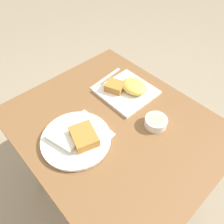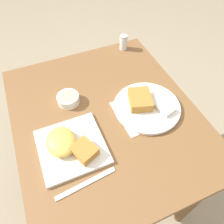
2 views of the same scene
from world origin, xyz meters
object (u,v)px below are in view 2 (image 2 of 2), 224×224
object	(u,v)px
plate_square_near	(69,145)
butter_knife	(86,183)
plate_oval_far	(146,105)
sauce_ramekin	(68,99)
salt_shaker	(123,43)

from	to	relation	value
plate_square_near	butter_knife	xyz separation A→B (m)	(0.15, 0.01, -0.02)
plate_square_near	plate_oval_far	xyz separation A→B (m)	(-0.06, 0.36, -0.00)
sauce_ramekin	butter_knife	distance (m)	0.38
plate_square_near	plate_oval_far	size ratio (longest dim) A/B	0.85
butter_knife	plate_oval_far	bearing A→B (deg)	26.34
plate_square_near	butter_knife	size ratio (longest dim) A/B	1.10
butter_knife	salt_shaker	bearing A→B (deg)	50.20
plate_oval_far	butter_knife	bearing A→B (deg)	-57.99
plate_square_near	salt_shaker	distance (m)	0.66
plate_oval_far	salt_shaker	size ratio (longest dim) A/B	3.52
plate_square_near	sauce_ramekin	world-z (taller)	plate_square_near
salt_shaker	sauce_ramekin	bearing A→B (deg)	-55.69
plate_square_near	sauce_ramekin	distance (m)	0.23
plate_oval_far	salt_shaker	world-z (taller)	salt_shaker
sauce_ramekin	salt_shaker	xyz separation A→B (m)	(-0.26, 0.38, 0.01)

